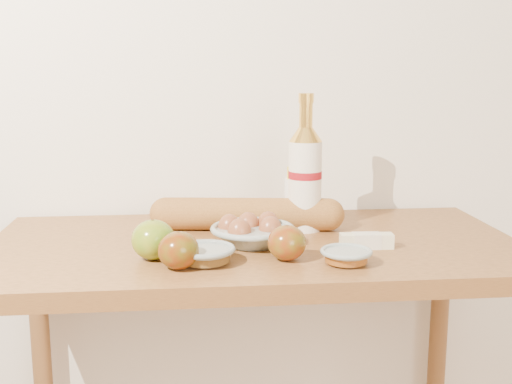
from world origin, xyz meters
The scene contains 12 objects.
back_wall centered at (0.00, 1.51, 1.30)m, with size 3.50×0.02×2.60m, color white.
table centered at (0.00, 1.18, 0.78)m, with size 1.20×0.60×0.90m.
bourbon_bottle centered at (0.13, 1.27, 1.03)m, with size 0.09×0.09×0.33m.
cream_bottle centered at (0.12, 1.31, 0.97)m, with size 0.10×0.10×0.15m.
egg_bowl centered at (-0.01, 1.16, 0.93)m, with size 0.22×0.22×0.07m.
baguette centered at (-0.01, 1.29, 0.94)m, with size 0.48×0.14×0.08m.
apple_yellowgreen centered at (-0.22, 1.06, 0.94)m, with size 0.11×0.11×0.08m.
apple_redgreen_front centered at (-0.17, 0.99, 0.94)m, with size 0.09×0.09×0.08m.
apple_redgreen_right centered at (0.05, 1.03, 0.94)m, with size 0.09×0.09×0.07m.
sugar_bowl centered at (-0.12, 1.02, 0.92)m, with size 0.13×0.13×0.04m.
syrup_bowl centered at (0.17, 0.99, 0.92)m, with size 0.14×0.14×0.03m.
butter_stick centered at (0.24, 1.10, 0.92)m, with size 0.12×0.04×0.03m.
Camera 1 is at (-0.14, -0.22, 1.29)m, focal length 45.00 mm.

